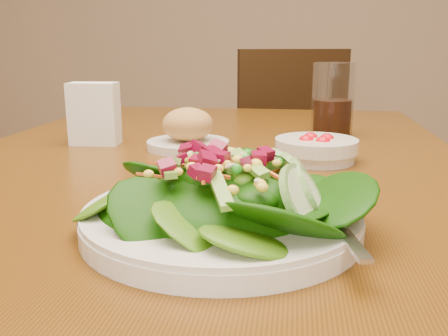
{
  "coord_description": "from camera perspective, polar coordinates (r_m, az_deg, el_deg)",
  "views": [
    {
      "loc": [
        0.15,
        -0.79,
        0.94
      ],
      "look_at": [
        0.08,
        -0.28,
        0.81
      ],
      "focal_mm": 40.0,
      "sensor_mm": 36.0,
      "label": 1
    }
  ],
  "objects": [
    {
      "name": "dining_table",
      "position": [
        0.86,
        -2.55,
        -5.87
      ],
      "size": [
        0.9,
        1.4,
        0.75
      ],
      "color": "#5B300B",
      "rests_on": "ground_plane"
    },
    {
      "name": "chair_far",
      "position": [
        1.95,
        6.3,
        0.56
      ],
      "size": [
        0.56,
        0.56,
        0.92
      ],
      "rotation": [
        0.0,
        0.0,
        3.53
      ],
      "color": "black",
      "rests_on": "ground_plane"
    },
    {
      "name": "salad_plate",
      "position": [
        0.52,
        0.78,
        -3.93
      ],
      "size": [
        0.29,
        0.29,
        0.08
      ],
      "rotation": [
        0.0,
        0.0,
        0.08
      ],
      "color": "silver",
      "rests_on": "dining_table"
    },
    {
      "name": "bread_plate",
      "position": [
        0.93,
        -4.15,
        4.12
      ],
      "size": [
        0.15,
        0.15,
        0.08
      ],
      "color": "silver",
      "rests_on": "dining_table"
    },
    {
      "name": "tomato_bowl",
      "position": [
        0.84,
        10.49,
        2.15
      ],
      "size": [
        0.14,
        0.14,
        0.04
      ],
      "color": "silver",
      "rests_on": "dining_table"
    },
    {
      "name": "drinking_glass",
      "position": [
        1.08,
        12.3,
        7.06
      ],
      "size": [
        0.09,
        0.09,
        0.15
      ],
      "color": "silver",
      "rests_on": "dining_table"
    },
    {
      "name": "napkin_holder",
      "position": [
        1.0,
        -14.62,
        6.21
      ],
      "size": [
        0.1,
        0.06,
        0.12
      ],
      "rotation": [
        0.0,
        0.0,
        0.08
      ],
      "color": "white",
      "rests_on": "dining_table"
    }
  ]
}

